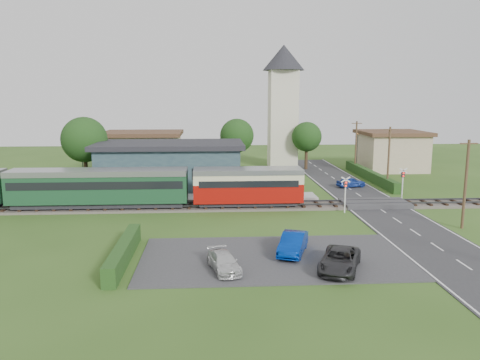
{
  "coord_description": "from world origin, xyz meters",
  "views": [
    {
      "loc": [
        -5.37,
        -40.46,
        10.18
      ],
      "look_at": [
        -2.71,
        4.0,
        2.28
      ],
      "focal_mm": 35.0,
      "sensor_mm": 36.0,
      "label": 1
    }
  ],
  "objects": [
    {
      "name": "crossing_signal_far",
      "position": [
        13.6,
        4.39,
        2.14
      ],
      "size": [
        0.84,
        0.28,
        3.28
      ],
      "color": "silver",
      "rests_on": "ground"
    },
    {
      "name": "railway_track",
      "position": [
        0.0,
        2.0,
        0.11
      ],
      "size": [
        76.0,
        3.2,
        0.49
      ],
      "color": "#4C443D",
      "rests_on": "ground"
    },
    {
      "name": "hedge_station",
      "position": [
        -10.0,
        15.5,
        0.65
      ],
      "size": [
        22.0,
        0.8,
        1.3
      ],
      "primitive_type": "cube",
      "color": "#193814",
      "rests_on": "ground"
    },
    {
      "name": "streetlamp_west",
      "position": [
        -22.0,
        20.0,
        3.04
      ],
      "size": [
        0.3,
        0.3,
        5.15
      ],
      "color": "#3F3F47",
      "rests_on": "ground"
    },
    {
      "name": "tree_b",
      "position": [
        -2.0,
        23.0,
        5.02
      ],
      "size": [
        4.6,
        4.6,
        7.34
      ],
      "color": "#332316",
      "rests_on": "ground"
    },
    {
      "name": "pedestrian_near",
      "position": [
        -2.15,
        5.54,
        1.39
      ],
      "size": [
        0.76,
        0.57,
        1.88
      ],
      "primitive_type": "imported",
      "rotation": [
        0.0,
        0.0,
        3.33
      ],
      "color": "gray",
      "rests_on": "platform"
    },
    {
      "name": "car_park_silver",
      "position": [
        -4.76,
        -14.14,
        0.6
      ],
      "size": [
        2.28,
        3.83,
        1.04
      ],
      "primitive_type": "imported",
      "rotation": [
        0.0,
        0.0,
        0.25
      ],
      "color": "silver",
      "rests_on": "car_park"
    },
    {
      "name": "station_building",
      "position": [
        -10.0,
        10.99,
        2.69
      ],
      "size": [
        16.0,
        9.0,
        5.3
      ],
      "color": "#253E47",
      "rests_on": "ground"
    },
    {
      "name": "church_tower",
      "position": [
        5.0,
        28.0,
        10.23
      ],
      "size": [
        6.0,
        6.0,
        17.6
      ],
      "color": "beige",
      "rests_on": "ground"
    },
    {
      "name": "crossing_deck",
      "position": [
        10.0,
        2.0,
        0.23
      ],
      "size": [
        6.2,
        3.4,
        0.45
      ],
      "primitive_type": "cube",
      "color": "#333335",
      "rests_on": "ground"
    },
    {
      "name": "car_park_blue",
      "position": [
        -0.15,
        -11.35,
        0.76
      ],
      "size": [
        2.74,
        4.39,
        1.36
      ],
      "primitive_type": "imported",
      "rotation": [
        0.0,
        0.0,
        -0.34
      ],
      "color": "navy",
      "rests_on": "car_park"
    },
    {
      "name": "house_east",
      "position": [
        20.0,
        24.0,
        2.8
      ],
      "size": [
        8.8,
        8.8,
        5.5
      ],
      "color": "tan",
      "rests_on": "ground"
    },
    {
      "name": "hedge_carpark",
      "position": [
        -11.0,
        -12.0,
        0.6
      ],
      "size": [
        0.8,
        9.0,
        1.2
      ],
      "primitive_type": "cube",
      "color": "#193814",
      "rests_on": "ground"
    },
    {
      "name": "train",
      "position": [
        -18.88,
        2.0,
        2.18
      ],
      "size": [
        43.2,
        2.9,
        3.4
      ],
      "color": "#232328",
      "rests_on": "ground"
    },
    {
      "name": "pedestrian_far",
      "position": [
        -17.91,
        4.81,
        1.24
      ],
      "size": [
        0.66,
        0.82,
        1.58
      ],
      "primitive_type": "imported",
      "rotation": [
        0.0,
        0.0,
        1.49
      ],
      "color": "gray",
      "rests_on": "platform"
    },
    {
      "name": "streetlamp_east",
      "position": [
        16.0,
        27.0,
        3.04
      ],
      "size": [
        0.3,
        0.3,
        5.15
      ],
      "color": "#3F3F47",
      "rests_on": "ground"
    },
    {
      "name": "equipment_hut",
      "position": [
        -18.0,
        5.2,
        1.75
      ],
      "size": [
        2.3,
        2.3,
        2.55
      ],
      "color": "beige",
      "rests_on": "platform"
    },
    {
      "name": "utility_pole_d",
      "position": [
        14.2,
        22.0,
        3.63
      ],
      "size": [
        1.4,
        0.22,
        7.0
      ],
      "color": "#473321",
      "rests_on": "ground"
    },
    {
      "name": "car_on_road",
      "position": [
        10.42,
        11.16,
        0.62
      ],
      "size": [
        3.57,
        2.16,
        1.14
      ],
      "primitive_type": "imported",
      "rotation": [
        0.0,
        0.0,
        1.83
      ],
      "color": "#2243A6",
      "rests_on": "road"
    },
    {
      "name": "car_park",
      "position": [
        -1.5,
        -12.0,
        0.04
      ],
      "size": [
        17.0,
        9.0,
        0.08
      ],
      "primitive_type": "cube",
      "color": "#333335",
      "rests_on": "ground"
    },
    {
      "name": "house_west",
      "position": [
        -15.0,
        25.0,
        2.79
      ],
      "size": [
        10.8,
        8.8,
        5.5
      ],
      "color": "tan",
      "rests_on": "ground"
    },
    {
      "name": "utility_pole_b",
      "position": [
        14.2,
        -6.0,
        3.63
      ],
      "size": [
        1.4,
        0.22,
        7.0
      ],
      "color": "#473321",
      "rests_on": "ground"
    },
    {
      "name": "road",
      "position": [
        10.0,
        0.0,
        0.03
      ],
      "size": [
        6.0,
        70.0,
        0.05
      ],
      "primitive_type": "cube",
      "color": "#28282B",
      "rests_on": "ground"
    },
    {
      "name": "hedge_roadside",
      "position": [
        14.2,
        16.0,
        0.6
      ],
      "size": [
        0.8,
        18.0,
        1.2
      ],
      "primitive_type": "cube",
      "color": "#193814",
      "rests_on": "ground"
    },
    {
      "name": "ground",
      "position": [
        0.0,
        0.0,
        0.0
      ],
      "size": [
        120.0,
        120.0,
        0.0
      ],
      "primitive_type": "plane",
      "color": "#2D4C19"
    },
    {
      "name": "tree_c",
      "position": [
        8.0,
        25.0,
        4.65
      ],
      "size": [
        4.2,
        4.2,
        6.78
      ],
      "color": "#332316",
      "rests_on": "ground"
    },
    {
      "name": "crossing_signal_near",
      "position": [
        6.4,
        -0.41,
        2.14
      ],
      "size": [
        0.84,
        0.28,
        3.28
      ],
      "color": "silver",
      "rests_on": "ground"
    },
    {
      "name": "tree_a",
      "position": [
        -20.0,
        14.0,
        5.38
      ],
      "size": [
        5.2,
        5.2,
        8.0
      ],
      "color": "#332316",
      "rests_on": "ground"
    },
    {
      "name": "utility_pole_c",
      "position": [
        14.2,
        10.0,
        3.63
      ],
      "size": [
        1.4,
        0.22,
        7.0
      ],
      "color": "#473321",
      "rests_on": "ground"
    },
    {
      "name": "car_park_dark",
      "position": [
        2.09,
        -14.5,
        0.71
      ],
      "size": [
        3.69,
        4.97,
        1.26
      ],
      "primitive_type": "imported",
      "rotation": [
        0.0,
        0.0,
        -0.4
      ],
      "color": "#28282A",
      "rests_on": "car_park"
    },
    {
      "name": "platform",
      "position": [
        -10.0,
        5.2,
        0.23
      ],
      "size": [
        30.0,
        3.0,
        0.45
      ],
      "primitive_type": "cube",
      "color": "gray",
      "rests_on": "ground"
    }
  ]
}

